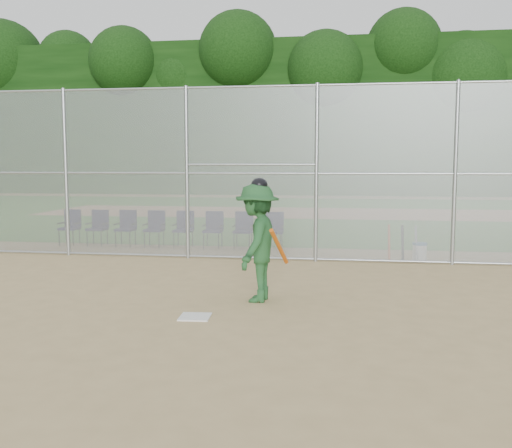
# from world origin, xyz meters

# --- Properties ---
(ground) EXTENTS (100.00, 100.00, 0.00)m
(ground) POSITION_xyz_m (0.00, 0.00, 0.00)
(ground) COLOR tan
(ground) RESTS_ON ground
(grass_strip) EXTENTS (100.00, 100.00, 0.00)m
(grass_strip) POSITION_xyz_m (0.00, 18.00, 0.01)
(grass_strip) COLOR #2F6E21
(grass_strip) RESTS_ON ground
(dirt_patch_far) EXTENTS (24.00, 24.00, 0.00)m
(dirt_patch_far) POSITION_xyz_m (0.00, 18.00, 0.01)
(dirt_patch_far) COLOR tan
(dirt_patch_far) RESTS_ON ground
(backstop_fence) EXTENTS (16.09, 0.09, 4.00)m
(backstop_fence) POSITION_xyz_m (0.00, 5.00, 2.07)
(backstop_fence) COLOR gray
(backstop_fence) RESTS_ON ground
(treeline) EXTENTS (81.00, 60.00, 11.00)m
(treeline) POSITION_xyz_m (0.00, 20.00, 5.50)
(treeline) COLOR black
(treeline) RESTS_ON ground
(home_plate) EXTENTS (0.47, 0.47, 0.02)m
(home_plate) POSITION_xyz_m (-0.50, -0.09, 0.01)
(home_plate) COLOR white
(home_plate) RESTS_ON ground
(batter_at_plate) EXTENTS (0.95, 1.39, 2.00)m
(batter_at_plate) POSITION_xyz_m (0.23, 1.07, 0.97)
(batter_at_plate) COLOR #205026
(batter_at_plate) RESTS_ON ground
(water_cooler) EXTENTS (0.33, 0.33, 0.42)m
(water_cooler) POSITION_xyz_m (3.35, 5.39, 0.21)
(water_cooler) COLOR white
(water_cooler) RESTS_ON ground
(spare_bats) EXTENTS (0.66, 0.38, 0.82)m
(spare_bats) POSITION_xyz_m (2.96, 5.32, 0.41)
(spare_bats) COLOR #D84C14
(spare_bats) RESTS_ON ground
(chair_0) EXTENTS (0.54, 0.52, 0.96)m
(chair_0) POSITION_xyz_m (-5.81, 6.66, 0.48)
(chair_0) COLOR #10103C
(chair_0) RESTS_ON ground
(chair_1) EXTENTS (0.54, 0.52, 0.96)m
(chair_1) POSITION_xyz_m (-5.00, 6.66, 0.48)
(chair_1) COLOR #10103C
(chair_1) RESTS_ON ground
(chair_2) EXTENTS (0.54, 0.52, 0.96)m
(chair_2) POSITION_xyz_m (-4.20, 6.66, 0.48)
(chair_2) COLOR #10103C
(chair_2) RESTS_ON ground
(chair_3) EXTENTS (0.54, 0.52, 0.96)m
(chair_3) POSITION_xyz_m (-3.39, 6.66, 0.48)
(chair_3) COLOR #10103C
(chair_3) RESTS_ON ground
(chair_4) EXTENTS (0.54, 0.52, 0.96)m
(chair_4) POSITION_xyz_m (-2.59, 6.66, 0.48)
(chair_4) COLOR #10103C
(chair_4) RESTS_ON ground
(chair_5) EXTENTS (0.54, 0.52, 0.96)m
(chair_5) POSITION_xyz_m (-1.78, 6.66, 0.48)
(chair_5) COLOR #10103C
(chair_5) RESTS_ON ground
(chair_6) EXTENTS (0.54, 0.52, 0.96)m
(chair_6) POSITION_xyz_m (-0.97, 6.66, 0.48)
(chair_6) COLOR #10103C
(chair_6) RESTS_ON ground
(chair_7) EXTENTS (0.54, 0.52, 0.96)m
(chair_7) POSITION_xyz_m (-0.17, 6.66, 0.48)
(chair_7) COLOR #10103C
(chair_7) RESTS_ON ground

